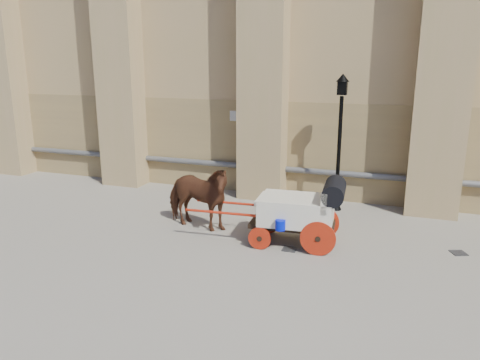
% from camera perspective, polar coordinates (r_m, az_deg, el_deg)
% --- Properties ---
extents(ground, '(90.00, 90.00, 0.00)m').
position_cam_1_polar(ground, '(11.45, 2.22, -7.44)').
color(ground, slate).
rests_on(ground, ground).
extents(horse, '(2.18, 1.28, 1.73)m').
position_cam_1_polar(horse, '(12.02, -5.28, -2.02)').
color(horse, brown).
rests_on(horse, ground).
extents(carriage, '(3.78, 1.40, 1.63)m').
position_cam_1_polar(carriage, '(11.04, 7.54, -3.55)').
color(carriage, black).
rests_on(carriage, ground).
extents(street_lamp, '(0.36, 0.36, 3.89)m').
position_cam_1_polar(street_lamp, '(13.53, 12.04, 4.89)').
color(street_lamp, black).
rests_on(street_lamp, ground).
extents(drain_grate_near, '(0.33, 0.33, 0.01)m').
position_cam_1_polar(drain_grate_near, '(11.02, 6.05, -8.38)').
color(drain_grate_near, black).
rests_on(drain_grate_near, ground).
extents(drain_grate_far, '(0.42, 0.42, 0.01)m').
position_cam_1_polar(drain_grate_far, '(11.86, 25.09, -8.05)').
color(drain_grate_far, black).
rests_on(drain_grate_far, ground).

